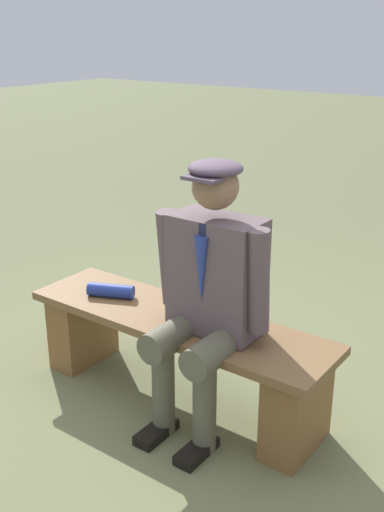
% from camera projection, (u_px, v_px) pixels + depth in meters
% --- Properties ---
extents(ground_plane, '(30.00, 30.00, 0.00)m').
position_uv_depth(ground_plane, '(178.00, 398.00, 3.30)').
color(ground_plane, '#696D47').
extents(bench, '(1.67, 0.46, 0.48)m').
position_uv_depth(bench, '(177.00, 348.00, 3.19)').
color(bench, brown).
rests_on(bench, ground).
extents(seated_man, '(0.60, 0.56, 1.32)m').
position_uv_depth(seated_man, '(209.00, 288.00, 2.86)').
color(seated_man, '#5A494E').
rests_on(seated_man, ground).
extents(rolled_magazine, '(0.26, 0.17, 0.07)m').
position_uv_depth(rolled_magazine, '(111.00, 291.00, 3.34)').
color(rolled_magazine, navy).
rests_on(rolled_magazine, bench).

